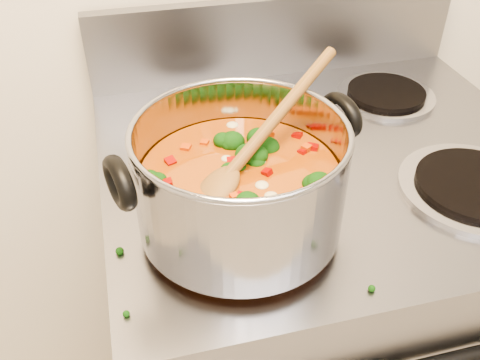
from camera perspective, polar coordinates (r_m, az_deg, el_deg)
name	(u,v)px	position (r m, az deg, el deg)	size (l,w,h in m)	color
electric_range	(307,320)	(1.23, 7.19, -14.65)	(0.76, 0.68, 1.08)	gray
stockpot	(240,183)	(0.70, -0.01, -0.27)	(0.34, 0.28, 0.17)	#96969D
wooden_spoon	(249,150)	(0.68, 1.01, 3.25)	(0.25, 0.20, 0.12)	brown
cooktop_crumbs	(252,224)	(0.76, 1.33, -4.70)	(0.32, 0.33, 0.01)	black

